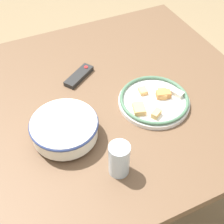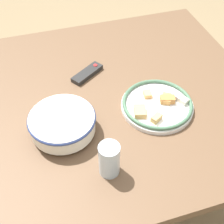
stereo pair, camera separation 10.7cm
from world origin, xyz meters
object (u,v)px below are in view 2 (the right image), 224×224
(drinking_glass, at_px, (109,160))
(tv_remote, at_px, (87,73))
(food_plate, at_px, (157,105))
(noodle_bowl, at_px, (62,123))

(drinking_glass, bearing_deg, tv_remote, 84.39)
(food_plate, relative_size, drinking_glass, 2.23)
(noodle_bowl, bearing_deg, tv_remote, 60.94)
(food_plate, distance_m, drinking_glass, 0.34)
(food_plate, xyz_separation_m, drinking_glass, (-0.26, -0.22, 0.05))
(noodle_bowl, relative_size, food_plate, 0.86)
(drinking_glass, bearing_deg, noodle_bowl, 118.24)
(tv_remote, xyz_separation_m, drinking_glass, (-0.05, -0.49, 0.05))
(noodle_bowl, xyz_separation_m, food_plate, (0.37, 0.01, -0.03))
(food_plate, distance_m, tv_remote, 0.34)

